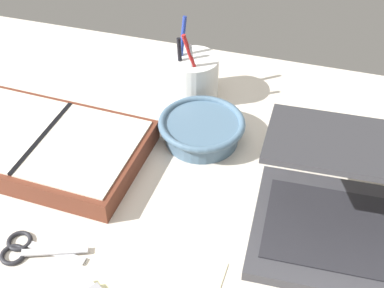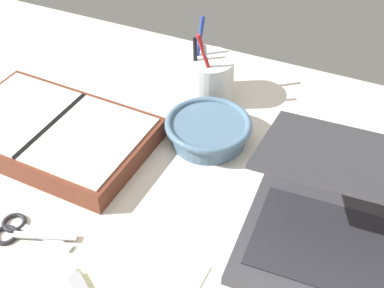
% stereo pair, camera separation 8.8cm
% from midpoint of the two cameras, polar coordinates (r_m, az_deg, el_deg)
% --- Properties ---
extents(desk_top, '(1.40, 1.00, 0.02)m').
position_cam_midpoint_polar(desk_top, '(0.89, -2.24, -6.83)').
color(desk_top, beige).
rests_on(desk_top, ground).
extents(laptop, '(0.32, 0.31, 0.16)m').
position_cam_midpoint_polar(laptop, '(0.84, 19.64, -7.91)').
color(laptop, '#38383D').
rests_on(laptop, desk_top).
extents(bowl, '(0.16, 0.16, 0.05)m').
position_cam_midpoint_polar(bowl, '(0.98, 4.33, 1.40)').
color(bowl, slate).
rests_on(bowl, desk_top).
extents(pen_cup, '(0.10, 0.10, 0.17)m').
position_cam_midpoint_polar(pen_cup, '(1.08, 4.14, 6.98)').
color(pen_cup, white).
rests_on(pen_cup, desk_top).
extents(planner, '(0.36, 0.24, 0.04)m').
position_cam_midpoint_polar(planner, '(1.00, -12.17, 1.04)').
color(planner, brown).
rests_on(planner, desk_top).
extents(scissors, '(0.13, 0.06, 0.01)m').
position_cam_midpoint_polar(scissors, '(0.87, -15.26, -9.07)').
color(scissors, '#B7B7BC').
rests_on(scissors, desk_top).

